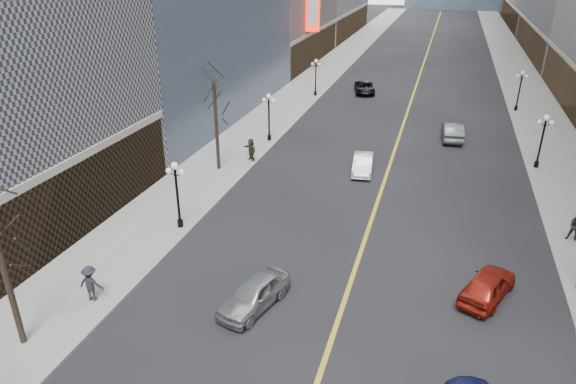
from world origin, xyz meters
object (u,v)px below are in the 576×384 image
Objects in this scene: streetlamp_west_2 at (269,112)px; car_nb_mid at (363,164)px; streetlamp_east_3 at (520,86)px; car_nb_far at (365,88)px; streetlamp_west_1 at (177,188)px; car_sb_far at (452,131)px; car_nb_near at (254,293)px; car_sb_mid at (488,285)px; streetlamp_east_2 at (543,136)px; streetlamp_west_3 at (316,73)px.

streetlamp_west_2 reaches higher than car_nb_mid.
streetlamp_east_3 is 0.87× the size of car_nb_far.
streetlamp_west_1 is 0.88× the size of car_sb_far.
streetlamp_west_1 reaches higher than car_nb_near.
car_nb_near is (7.48, -24.27, -2.12)m from streetlamp_west_2.
car_nb_mid is 0.98× the size of car_sb_mid.
streetlamp_west_1 is at bearing -142.67° from streetlamp_east_2.
streetlamp_west_3 is (-23.60, 18.00, 0.00)m from streetlamp_east_2.
streetlamp_west_1 and streetlamp_west_3 have the same top height.
car_nb_mid is at bearing -36.19° from car_sb_mid.
streetlamp_west_3 is (0.00, 36.00, 0.00)m from streetlamp_west_1.
streetlamp_west_3 is (0.00, 18.00, 0.00)m from streetlamp_west_2.
streetlamp_west_2 is at bearing -118.00° from car_nb_far.
car_sb_mid is at bearing -97.17° from streetlamp_east_3.
car_sb_far is at bearing 19.21° from streetlamp_west_2.
car_nb_near is at bearing -39.98° from streetlamp_west_1.
streetlamp_east_3 is 29.68m from streetlamp_west_2.
streetlamp_east_3 is at bearing 52.91° from car_nb_mid.
streetlamp_west_2 is 0.88× the size of car_sb_far.
car_sb_far is at bearing -36.05° from streetlamp_west_3.
streetlamp_west_3 is 0.98× the size of car_nb_near.
streetlamp_west_2 is at bearing 14.80° from car_sb_far.
streetlamp_west_1 is 29.18m from car_sb_far.
streetlamp_west_1 is 0.87× the size of car_nb_far.
streetlamp_west_1 is 1.01× the size of car_sb_mid.
streetlamp_east_2 is 1.00× the size of streetlamp_west_1.
streetlamp_east_2 and streetlamp_west_3 have the same top height.
streetlamp_west_3 reaches higher than car_nb_near.
car_nb_mid is at bearing 99.25° from car_nb_near.
streetlamp_west_2 is at bearing 180.00° from streetlamp_east_2.
streetlamp_west_3 is at bearing 142.67° from streetlamp_east_2.
streetlamp_west_1 is 9.99m from car_nb_near.
car_nb_mid is at bearing -160.37° from streetlamp_east_2.
car_sb_far is at bearing 51.16° from car_nb_mid.
streetlamp_west_1 is at bearing -132.89° from car_nb_mid.
car_sb_mid is (13.15, -41.52, 0.04)m from car_nb_far.
car_nb_mid is 0.85× the size of car_nb_far.
streetlamp_west_2 reaches higher than car_sb_far.
streetlamp_west_2 is 0.87× the size of car_nb_far.
streetlamp_west_3 is 42.98m from car_nb_near.
streetlamp_west_1 reaches higher than car_nb_far.
streetlamp_east_2 is at bearing 37.33° from streetlamp_west_1.
streetlamp_east_3 is 45.29m from car_nb_near.
streetlamp_west_1 is at bearing -90.00° from streetlamp_west_3.
streetlamp_east_3 is 18.40m from car_nb_far.
streetlamp_east_3 and streetlamp_west_1 have the same top height.
car_nb_mid is 26.72m from car_nb_far.
streetlamp_east_2 is 29.68m from streetlamp_west_1.
car_sb_far reaches higher than car_nb_far.
car_sb_far is (6.93, 10.75, 0.12)m from car_nb_mid.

